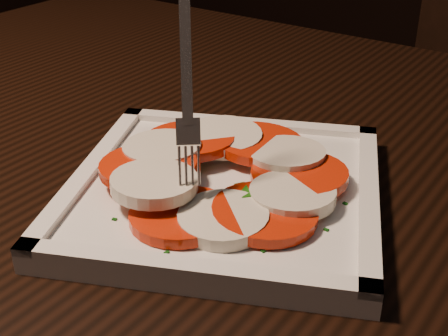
% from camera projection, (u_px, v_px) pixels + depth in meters
% --- Properties ---
extents(table, '(1.26, 0.89, 0.75)m').
position_uv_depth(table, '(241.00, 238.00, 0.63)').
color(table, black).
rests_on(table, ground).
extents(plate, '(0.31, 0.31, 0.01)m').
position_uv_depth(plate, '(224.00, 192.00, 0.50)').
color(plate, white).
rests_on(plate, table).
extents(caprese_salad, '(0.20, 0.21, 0.03)m').
position_uv_depth(caprese_salad, '(224.00, 172.00, 0.49)').
color(caprese_salad, red).
rests_on(caprese_salad, plate).
extents(fork, '(0.05, 0.06, 0.15)m').
position_uv_depth(fork, '(186.00, 71.00, 0.45)').
color(fork, white).
rests_on(fork, caprese_salad).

